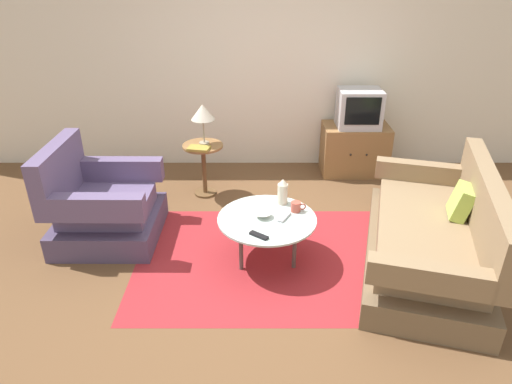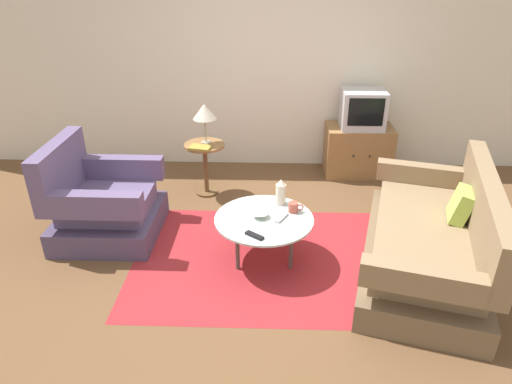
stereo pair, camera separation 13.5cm
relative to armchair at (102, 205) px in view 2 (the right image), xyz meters
name	(u,v)px [view 2 (the right image)]	position (x,y,z in m)	size (l,w,h in m)	color
ground_plane	(269,258)	(1.61, -0.37, -0.31)	(16.00, 16.00, 0.00)	brown
back_wall	(272,58)	(1.61, 1.84, 1.04)	(9.00, 0.12, 2.70)	beige
area_rug	(264,259)	(1.56, -0.39, -0.31)	(2.32, 1.73, 0.00)	maroon
armchair	(102,205)	(0.00, 0.00, 0.00)	(0.93, 0.93, 0.94)	#4B3E5C
couch	(431,242)	(2.97, -0.49, -0.03)	(1.40, 2.07, 0.89)	brown
coffee_table	(264,221)	(1.56, -0.39, 0.09)	(0.85, 0.85, 0.43)	#B2C6C1
side_table	(205,159)	(0.88, 0.89, 0.12)	(0.44, 0.44, 0.60)	olive
tv_stand	(358,150)	(2.68, 1.49, -0.01)	(0.79, 0.51, 0.61)	olive
television	(363,109)	(2.68, 1.47, 0.52)	(0.50, 0.41, 0.45)	#B7B7BC
table_lamp	(204,112)	(0.90, 0.91, 0.64)	(0.25, 0.25, 0.44)	#9E937A
vase	(281,192)	(1.70, -0.13, 0.24)	(0.09, 0.09, 0.24)	beige
mug	(294,207)	(1.82, -0.27, 0.16)	(0.13, 0.09, 0.09)	#B74C3D
bowl	(260,215)	(1.52, -0.38, 0.14)	(0.15, 0.15, 0.04)	silver
tv_remote_dark	(254,235)	(1.49, -0.68, 0.13)	(0.16, 0.14, 0.02)	black
tv_remote_silver	(281,218)	(1.71, -0.40, 0.13)	(0.12, 0.18, 0.02)	#B2B2B7
book	(200,148)	(0.86, 0.74, 0.31)	(0.25, 0.20, 0.03)	olive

